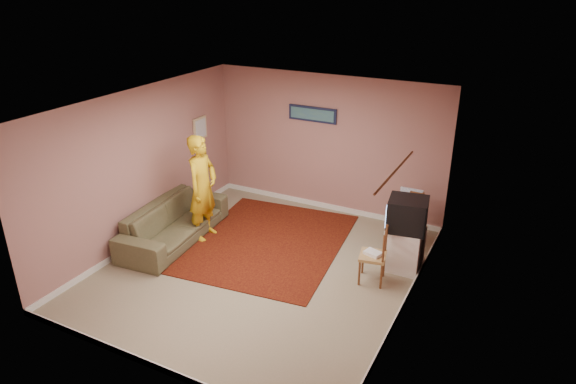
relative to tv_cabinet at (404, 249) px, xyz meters
The scene contains 26 objects.
ground 2.22m from the tv_cabinet, 152.67° to the right, with size 5.00×5.00×0.00m, color gray.
wall_back 2.64m from the tv_cabinet, 142.58° to the left, with size 4.50×0.02×2.60m, color #9F6D68.
wall_front 4.13m from the tv_cabinet, 119.07° to the right, with size 4.50×0.02×2.60m, color #9F6D68.
wall_left 4.42m from the tv_cabinet, 166.51° to the right, with size 0.02×5.00×2.60m, color #9F6D68.
wall_right 1.42m from the tv_cabinet, 73.43° to the right, with size 0.02×5.00×2.60m, color #9F6D68.
ceiling 3.15m from the tv_cabinet, 152.67° to the right, with size 4.50×5.00×0.02m, color silver.
baseboard_back 2.47m from the tv_cabinet, 142.76° to the left, with size 4.50×0.02×0.10m, color white.
baseboard_front 4.02m from the tv_cabinet, 119.14° to the right, with size 4.50×0.02×0.10m, color white.
baseboard_left 4.32m from the tv_cabinet, 166.47° to the right, with size 0.02×5.00×0.10m, color white.
baseboard_right 1.09m from the tv_cabinet, 73.95° to the right, with size 0.02×5.00×0.10m, color white.
window 2.23m from the tv_cabinet, 81.24° to the right, with size 0.01×1.10×1.50m, color black.
curtain_sheer 2.27m from the tv_cabinet, 82.25° to the right, with size 0.01×0.75×2.10m, color white.
curtain_floral 1.66m from the tv_cabinet, 78.96° to the right, with size 0.01×0.35×2.10m, color white.
curtain_rod 2.76m from the tv_cabinet, 82.53° to the right, with size 0.02×0.02×1.40m, color brown.
picture_back 3.08m from the tv_cabinet, 147.05° to the left, with size 0.95×0.04×0.28m.
picture_left 4.38m from the tv_cabinet, behind, with size 0.04×0.38×0.42m.
area_rug 2.30m from the tv_cabinet, behind, with size 2.42×3.02×0.02m, color black.
tv_cabinet is the anchor object (origin of this frame).
crt_tv 0.59m from the tv_cabinet, behind, with size 0.65×0.60×0.50m.
chair_a 0.79m from the tv_cabinet, 103.54° to the left, with size 0.47×0.45×0.51m.
dvd_player 0.78m from the tv_cabinet, 103.54° to the left, with size 0.36×0.25×0.06m, color #A7A6AB.
blue_throw 1.03m from the tv_cabinet, 100.84° to the left, with size 0.38×0.05×0.40m, color #87AADE.
chair_b 0.67m from the tv_cabinet, 119.86° to the right, with size 0.44×0.46×0.47m.
game_console 0.66m from the tv_cabinet, 119.86° to the right, with size 0.24×0.17×0.05m, color white.
sofa 3.85m from the tv_cabinet, 166.97° to the right, with size 2.26×0.88×0.66m, color brown.
person 3.44m from the tv_cabinet, behind, with size 0.67×0.44×1.83m, color gold.
Camera 1 is at (3.50, -5.93, 4.27)m, focal length 32.00 mm.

